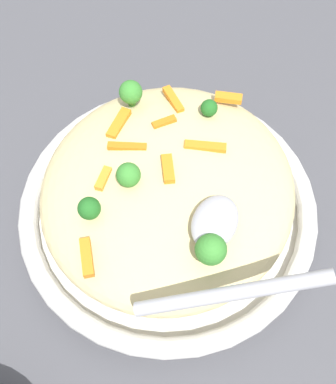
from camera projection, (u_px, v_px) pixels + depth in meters
name	position (u px, v px, depth m)	size (l,w,h in m)	color
ground_plane	(168.00, 219.00, 0.52)	(2.40, 2.40, 0.00)	#4C4C51
serving_bowl	(168.00, 209.00, 0.50)	(0.32, 0.32, 0.05)	white
pasta_mound	(168.00, 187.00, 0.46)	(0.27, 0.26, 0.06)	#DBC689
carrot_piece_0	(205.00, 146.00, 0.44)	(0.04, 0.01, 0.01)	orange
carrot_piece_1	(228.00, 98.00, 0.48)	(0.03, 0.01, 0.01)	orange
carrot_piece_2	(164.00, 122.00, 0.46)	(0.03, 0.01, 0.01)	orange
carrot_piece_3	(119.00, 124.00, 0.46)	(0.04, 0.01, 0.01)	orange
carrot_piece_4	(173.00, 100.00, 0.48)	(0.04, 0.01, 0.01)	orange
carrot_piece_5	(168.00, 171.00, 0.43)	(0.03, 0.01, 0.01)	orange
carrot_piece_6	(103.00, 179.00, 0.43)	(0.03, 0.01, 0.01)	orange
carrot_piece_7	(127.00, 146.00, 0.45)	(0.04, 0.01, 0.01)	orange
carrot_piece_8	(87.00, 257.00, 0.39)	(0.04, 0.01, 0.01)	orange
broccoli_floret_0	(211.00, 250.00, 0.38)	(0.03, 0.03, 0.04)	#377928
broccoli_floret_1	(128.00, 175.00, 0.41)	(0.02, 0.02, 0.03)	#377928
broccoli_floret_2	(131.00, 92.00, 0.47)	(0.02, 0.02, 0.03)	#377928
broccoli_floret_3	(89.00, 209.00, 0.40)	(0.02, 0.02, 0.03)	#205B1C
broccoli_floret_4	(209.00, 108.00, 0.47)	(0.02, 0.02, 0.02)	#205B1C
serving_spoon	(220.00, 245.00, 0.37)	(0.13, 0.14, 0.06)	#B7B7BC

